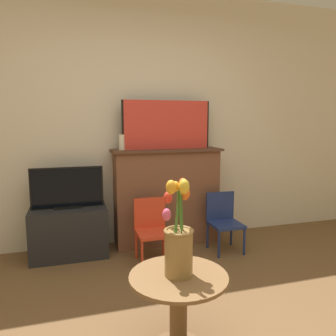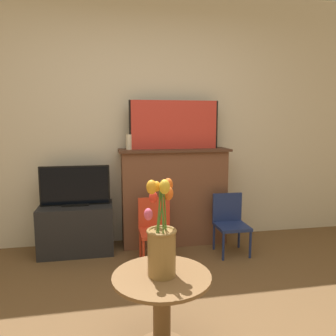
{
  "view_description": "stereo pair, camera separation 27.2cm",
  "coord_description": "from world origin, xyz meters",
  "px_view_note": "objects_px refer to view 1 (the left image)",
  "views": [
    {
      "loc": [
        -0.62,
        -1.4,
        1.33
      ],
      "look_at": [
        0.15,
        1.18,
        0.95
      ],
      "focal_mm": 35.0,
      "sensor_mm": 36.0,
      "label": 1
    },
    {
      "loc": [
        -0.35,
        -1.47,
        1.33
      ],
      "look_at": [
        0.15,
        1.18,
        0.95
      ],
      "focal_mm": 35.0,
      "sensor_mm": 36.0,
      "label": 2
    }
  ],
  "objects_px": {
    "painting": "(167,125)",
    "chair_red": "(152,227)",
    "tv_monitor": "(67,188)",
    "chair_blue": "(223,219)",
    "vase_tulips": "(178,242)"
  },
  "relations": [
    {
      "from": "painting",
      "to": "vase_tulips",
      "type": "height_order",
      "value": "painting"
    },
    {
      "from": "vase_tulips",
      "to": "chair_red",
      "type": "bearing_deg",
      "value": 82.96
    },
    {
      "from": "chair_blue",
      "to": "vase_tulips",
      "type": "distance_m",
      "value": 1.65
    },
    {
      "from": "chair_red",
      "to": "painting",
      "type": "bearing_deg",
      "value": 56.87
    },
    {
      "from": "tv_monitor",
      "to": "chair_blue",
      "type": "bearing_deg",
      "value": -10.92
    },
    {
      "from": "chair_red",
      "to": "chair_blue",
      "type": "xyz_separation_m",
      "value": [
        0.77,
        0.04,
        0.0
      ]
    },
    {
      "from": "chair_blue",
      "to": "vase_tulips",
      "type": "relative_size",
      "value": 1.06
    },
    {
      "from": "painting",
      "to": "chair_red",
      "type": "bearing_deg",
      "value": -123.13
    },
    {
      "from": "chair_red",
      "to": "vase_tulips",
      "type": "height_order",
      "value": "vase_tulips"
    },
    {
      "from": "tv_monitor",
      "to": "chair_red",
      "type": "height_order",
      "value": "tv_monitor"
    },
    {
      "from": "tv_monitor",
      "to": "chair_blue",
      "type": "distance_m",
      "value": 1.6
    },
    {
      "from": "tv_monitor",
      "to": "chair_blue",
      "type": "xyz_separation_m",
      "value": [
        1.54,
        -0.3,
        -0.35
      ]
    },
    {
      "from": "painting",
      "to": "chair_blue",
      "type": "distance_m",
      "value": 1.15
    },
    {
      "from": "chair_blue",
      "to": "painting",
      "type": "bearing_deg",
      "value": 143.58
    },
    {
      "from": "painting",
      "to": "chair_red",
      "type": "distance_m",
      "value": 1.08
    }
  ]
}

